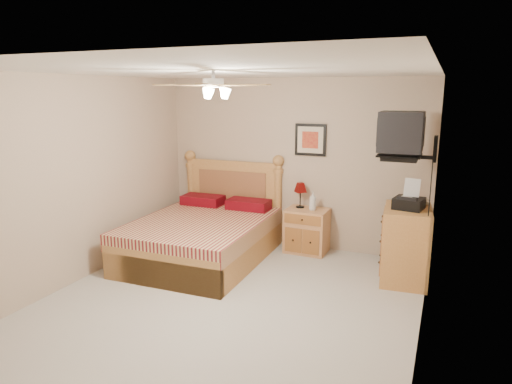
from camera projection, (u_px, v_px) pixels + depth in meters
floor at (226, 305)px, 5.03m from camera, size 4.50×4.50×0.00m
ceiling at (223, 71)px, 4.49m from camera, size 4.00×4.50×0.04m
wall_back at (293, 164)px, 6.78m from camera, size 4.00×0.04×2.50m
wall_front at (56, 270)px, 2.74m from camera, size 4.00×0.04×2.50m
wall_left at (77, 180)px, 5.52m from camera, size 0.04×4.50×2.50m
wall_right at (428, 214)px, 4.00m from camera, size 0.04×4.50×2.50m
bed at (201, 212)px, 6.24m from camera, size 1.67×2.17×1.38m
nightstand at (307, 231)px, 6.64m from camera, size 0.60×0.45×0.64m
table_lamp at (300, 195)px, 6.64m from camera, size 0.21×0.21×0.37m
lotion_bottle at (313, 201)px, 6.51m from camera, size 0.13×0.13×0.27m
framed_picture at (311, 140)px, 6.58m from camera, size 0.46×0.04×0.46m
dresser at (406, 244)px, 5.61m from camera, size 0.61×0.83×0.92m
fax_machine at (409, 194)px, 5.44m from camera, size 0.39×0.40×0.35m
magazine_lower at (409, 202)px, 5.76m from camera, size 0.29×0.34×0.03m
magazine_upper at (413, 200)px, 5.78m from camera, size 0.23×0.28×0.02m
wall_tv at (415, 136)px, 5.18m from camera, size 0.56×0.46×0.58m
ceiling_fan at (213, 85)px, 4.34m from camera, size 1.14×1.14×0.28m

